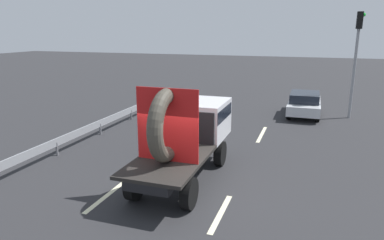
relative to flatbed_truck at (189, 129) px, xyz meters
The scene contains 9 objects.
ground_plane 2.28m from the flatbed_truck, 81.52° to the right, with size 120.00×120.00×0.00m, color #28282B.
flatbed_truck is the anchor object (origin of this frame).
distant_sedan 10.91m from the flatbed_truck, 71.02° to the left, with size 1.78×4.14×1.35m.
traffic_light 12.28m from the flatbed_truck, 60.08° to the left, with size 0.42×0.36×5.83m.
guardrail 5.85m from the flatbed_truck, 165.42° to the left, with size 0.10×12.34×0.71m.
lane_dash_left_near 3.31m from the flatbed_truck, 127.61° to the right, with size 2.83×0.16×0.01m, color beige.
lane_dash_left_far 5.61m from the flatbed_truck, 109.21° to the left, with size 2.20×0.16×0.01m, color beige.
lane_dash_right_near 3.44m from the flatbed_truck, 54.47° to the right, with size 2.19×0.16×0.01m, color beige.
lane_dash_right_far 6.01m from the flatbed_truck, 72.23° to the left, with size 2.73×0.16×0.01m, color beige.
Camera 1 is at (3.60, -9.39, 4.87)m, focal length 33.07 mm.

